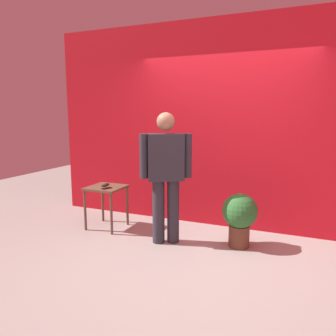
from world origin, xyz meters
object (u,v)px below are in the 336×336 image
at_px(cell_phone, 107,188).
at_px(standing_person, 166,171).
at_px(side_table, 106,193).
at_px(potted_plant, 240,216).
at_px(tv_remote, 105,185).

bearing_deg(cell_phone, standing_person, 16.03).
relative_size(side_table, cell_phone, 4.30).
bearing_deg(potted_plant, standing_person, -166.06).
bearing_deg(tv_remote, cell_phone, -61.21).
bearing_deg(standing_person, potted_plant, 13.94).
distance_m(standing_person, side_table, 1.13).
height_order(side_table, potted_plant, potted_plant).
bearing_deg(standing_person, cell_phone, 175.61).
bearing_deg(side_table, standing_person, -9.87).
relative_size(standing_person, side_table, 2.72).
relative_size(standing_person, tv_remote, 9.93).
xyz_separation_m(cell_phone, potted_plant, (1.86, 0.15, -0.22)).
distance_m(standing_person, cell_phone, 1.00).
height_order(standing_person, cell_phone, standing_person).
relative_size(cell_phone, potted_plant, 0.21).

